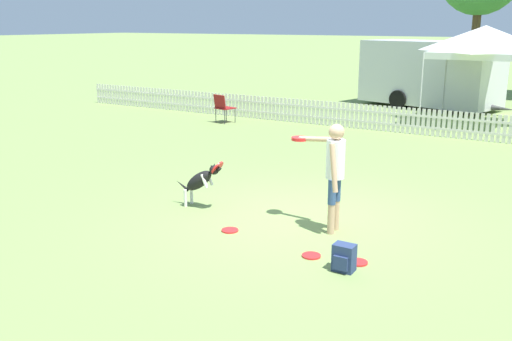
{
  "coord_description": "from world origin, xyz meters",
  "views": [
    {
      "loc": [
        3.92,
        -7.83,
        3.1
      ],
      "look_at": [
        -0.66,
        -0.29,
        0.79
      ],
      "focal_mm": 40.0,
      "sensor_mm": 36.0,
      "label": 1
    }
  ],
  "objects": [
    {
      "name": "leaping_dog",
      "position": [
        -1.74,
        -0.34,
        0.49
      ],
      "size": [
        0.96,
        0.29,
        0.86
      ],
      "rotation": [
        0.0,
        0.0,
        -1.53
      ],
      "color": "black",
      "rests_on": "ground_plane"
    },
    {
      "name": "ground_plane",
      "position": [
        0.0,
        0.0,
        0.0
      ],
      "size": [
        240.0,
        240.0,
        0.0
      ],
      "primitive_type": "plane",
      "color": "olive"
    },
    {
      "name": "frisbee_near_handler",
      "position": [
        -0.68,
        -1.04,
        0.01
      ],
      "size": [
        0.26,
        0.26,
        0.02
      ],
      "color": "red",
      "rests_on": "ground_plane"
    },
    {
      "name": "folding_chair_blue_left",
      "position": [
        -6.23,
        6.86,
        0.54
      ],
      "size": [
        0.63,
        0.64,
        0.9
      ],
      "rotation": [
        0.0,
        0.0,
        2.88
      ],
      "color": "#333338",
      "rests_on": "ground_plane"
    },
    {
      "name": "handler_person",
      "position": [
        0.64,
        -0.23,
        1.04
      ],
      "size": [
        1.01,
        0.63,
        1.66
      ],
      "rotation": [
        0.0,
        0.0,
        -4.67
      ],
      "color": "tan",
      "rests_on": "ground_plane"
    },
    {
      "name": "equipment_trailer",
      "position": [
        -1.6,
        13.59,
        1.28
      ],
      "size": [
        5.76,
        3.33,
        2.43
      ],
      "rotation": [
        0.0,
        0.0,
        -0.26
      ],
      "color": "silver",
      "rests_on": "ground_plane"
    },
    {
      "name": "frisbee_near_dog",
      "position": [
        1.44,
        -1.15,
        0.01
      ],
      "size": [
        0.26,
        0.26,
        0.02
      ],
      "color": "red",
      "rests_on": "ground_plane"
    },
    {
      "name": "picket_fence",
      "position": [
        0.0,
        8.13,
        0.38
      ],
      "size": [
        26.29,
        0.04,
        0.75
      ],
      "color": "silver",
      "rests_on": "ground_plane"
    },
    {
      "name": "backpack_on_grass",
      "position": [
        1.37,
        -1.48,
        0.18
      ],
      "size": [
        0.27,
        0.24,
        0.36
      ],
      "color": "navy",
      "rests_on": "ground_plane"
    },
    {
      "name": "canopy_tent_main",
      "position": [
        0.67,
        10.82,
        2.51
      ],
      "size": [
        2.88,
        2.88,
        3.0
      ],
      "color": "silver",
      "rests_on": "ground_plane"
    },
    {
      "name": "frisbee_midfield",
      "position": [
        0.82,
        -1.28,
        0.01
      ],
      "size": [
        0.26,
        0.26,
        0.02
      ],
      "color": "red",
      "rests_on": "ground_plane"
    }
  ]
}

